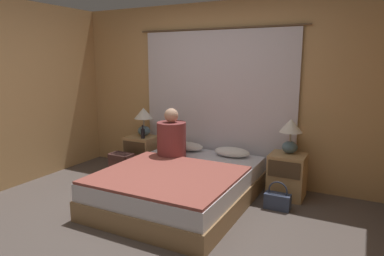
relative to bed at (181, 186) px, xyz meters
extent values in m
plane|color=#564C47|center=(0.00, -0.72, -0.21)|extent=(16.00, 16.00, 0.00)
cube|color=tan|center=(0.00, 1.12, 1.04)|extent=(4.68, 0.06, 2.50)
cube|color=silver|center=(0.00, 1.05, 0.85)|extent=(2.30, 0.02, 2.11)
cylinder|color=brown|center=(0.00, 1.05, 1.93)|extent=(2.50, 0.02, 0.02)
cube|color=#99754C|center=(0.00, 0.00, -0.10)|extent=(1.58, 2.00, 0.22)
cube|color=silver|center=(0.00, 0.00, 0.11)|extent=(1.54, 1.96, 0.20)
cube|color=tan|center=(-1.11, 0.76, 0.07)|extent=(0.43, 0.39, 0.55)
cube|color=#4C3823|center=(-1.11, 0.56, 0.21)|extent=(0.38, 0.02, 0.20)
cube|color=tan|center=(1.11, 0.76, 0.07)|extent=(0.43, 0.39, 0.55)
cube|color=#4C3823|center=(1.11, 0.56, 0.21)|extent=(0.38, 0.02, 0.20)
ellipsoid|color=slate|center=(-1.11, 0.83, 0.42)|extent=(0.19, 0.19, 0.15)
cylinder|color=#B2A893|center=(-1.11, 0.83, 0.56)|extent=(0.02, 0.02, 0.12)
cone|color=white|center=(-1.11, 0.83, 0.70)|extent=(0.28, 0.28, 0.17)
ellipsoid|color=slate|center=(1.11, 0.83, 0.42)|extent=(0.19, 0.19, 0.15)
cylinder|color=#B2A893|center=(1.11, 0.83, 0.56)|extent=(0.02, 0.02, 0.12)
cone|color=white|center=(1.11, 0.83, 0.70)|extent=(0.28, 0.28, 0.17)
ellipsoid|color=white|center=(-0.35, 0.81, 0.27)|extent=(0.50, 0.31, 0.12)
ellipsoid|color=white|center=(0.35, 0.81, 0.27)|extent=(0.50, 0.31, 0.12)
cube|color=#994C42|center=(0.00, -0.29, 0.23)|extent=(1.52, 1.36, 0.03)
cylinder|color=brown|center=(-0.38, 0.43, 0.45)|extent=(0.39, 0.39, 0.47)
sphere|color=tan|center=(-0.38, 0.43, 0.78)|extent=(0.19, 0.19, 0.19)
cylinder|color=black|center=(-1.02, 0.67, 0.42)|extent=(0.06, 0.06, 0.14)
cylinder|color=black|center=(-1.02, 0.67, 0.52)|extent=(0.02, 0.02, 0.06)
cube|color=brown|center=(-1.15, 0.32, -0.01)|extent=(0.33, 0.20, 0.39)
cube|color=#452824|center=(-1.15, 0.30, 0.14)|extent=(0.30, 0.21, 0.08)
cube|color=#333D56|center=(1.10, 0.34, -0.12)|extent=(0.29, 0.14, 0.18)
torus|color=#2B3449|center=(1.10, 0.34, 0.02)|extent=(0.22, 0.02, 0.22)
camera|label=1|loc=(1.93, -3.43, 1.49)|focal=32.00mm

